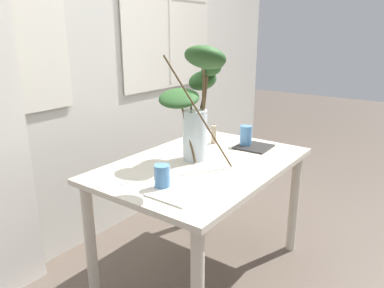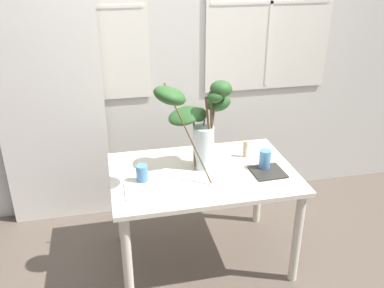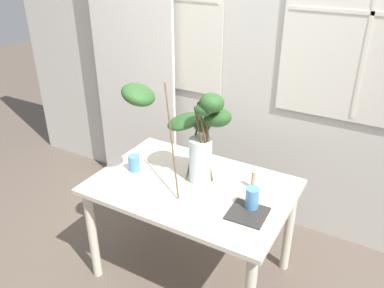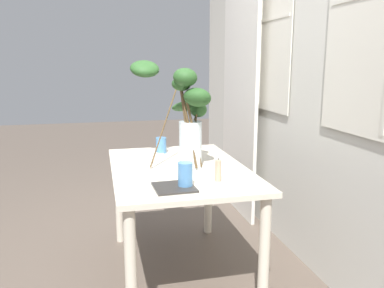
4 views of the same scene
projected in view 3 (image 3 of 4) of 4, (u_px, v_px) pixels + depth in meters
The scene contains 10 objects.
ground at pixel (192, 270), 2.78m from camera, with size 14.00×14.00×0.00m, color brown.
back_wall_with_windows at pixel (254, 52), 2.88m from camera, with size 4.73×0.14×2.69m.
curtain_sheer_side at pixel (132, 52), 3.24m from camera, with size 0.81×0.03×2.53m, color silver.
dining_table at pixel (192, 198), 2.50m from camera, with size 1.23×0.83×0.72m.
vase_with_branches at pixel (192, 131), 2.32m from camera, with size 0.61×0.52×0.70m.
drinking_glass_blue_left at pixel (134, 164), 2.57m from camera, with size 0.08×0.08×0.12m, color #4C84BC.
drinking_glass_blue_right at pixel (252, 199), 2.20m from camera, with size 0.08×0.08×0.14m, color #4C84BC.
plate_square_left at pixel (124, 177), 2.52m from camera, with size 0.23×0.23×0.01m, color silver.
plate_square_right at pixel (248, 213), 2.18m from camera, with size 0.21×0.21×0.01m, color #2D2B28.
pillar_candle at pixel (254, 180), 2.39m from camera, with size 0.03×0.03×0.13m.
Camera 3 is at (1.02, -1.79, 2.07)m, focal length 36.64 mm.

